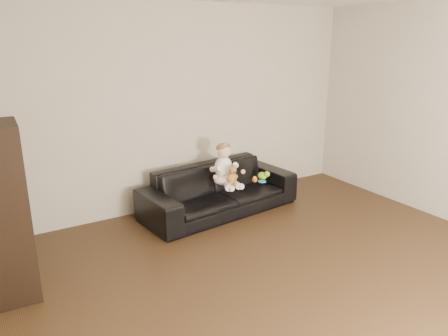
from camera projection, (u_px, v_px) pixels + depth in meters
floor at (330, 304)px, 3.76m from camera, size 5.50×5.50×0.00m
wall_back at (184, 108)px, 5.62m from camera, size 5.00×0.00×5.00m
sofa at (219, 189)px, 5.62m from camera, size 2.13×1.02×0.60m
cabinet at (4, 213)px, 3.69m from camera, size 0.41×0.55×1.54m
shelf_item at (0, 174)px, 3.59m from camera, size 0.19×0.26×0.28m
baby at (225, 167)px, 5.43m from camera, size 0.41×0.49×0.54m
teddy_bear at (232, 175)px, 5.32m from camera, size 0.12×0.13×0.23m
toy_green at (262, 176)px, 5.70m from camera, size 0.14×0.16×0.10m
toy_rattle at (255, 180)px, 5.58m from camera, size 0.09×0.09×0.07m
toy_blue_disc at (262, 181)px, 5.61m from camera, size 0.14×0.14×0.01m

